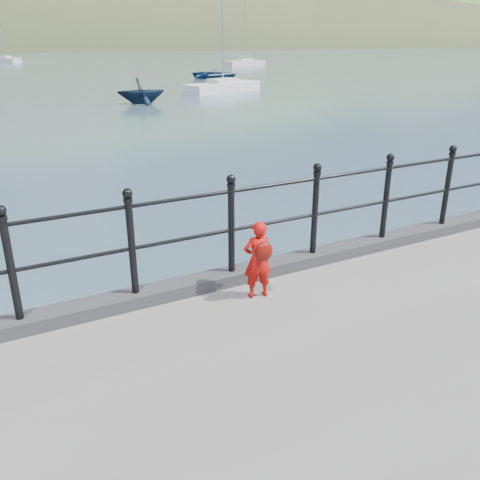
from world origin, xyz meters
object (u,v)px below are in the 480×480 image
sailboat_near (223,88)px  sailboat_far (244,63)px  launch_navy (141,91)px  child (258,259)px  railing (183,226)px  sailboat_deep (5,60)px  launch_blue (215,74)px

sailboat_near → sailboat_far: 39.04m
launch_navy → child: bearing=172.0°
railing → sailboat_deep: (5.51, 92.31, -1.48)m
child → launch_blue: (20.00, 43.25, -1.00)m
launch_blue → sailboat_far: sailboat_far is taller
launch_blue → sailboat_near: sailboat_near is taller
launch_blue → launch_navy: 20.85m
railing → launch_navy: bearing=73.4°
railing → child: bearing=-35.0°
launch_blue → child: bearing=-156.4°
sailboat_deep → sailboat_near: sailboat_deep is taller
sailboat_near → sailboat_far: sailboat_far is taller
sailboat_deep → launch_blue: bearing=-16.7°
sailboat_deep → railing: bearing=-37.1°
launch_navy → sailboat_far: sailboat_far is taller
railing → child: 0.91m
child → launch_blue: bearing=-105.3°
railing → child: (0.69, -0.48, -0.35)m
railing → launch_navy: railing is taller
child → sailboat_far: (34.65, 64.24, -1.13)m
railing → sailboat_deep: sailboat_deep is taller
child → launch_navy: child is taller
launch_blue → launch_navy: size_ratio=1.57×
launch_blue → launch_navy: launch_navy is taller
child → sailboat_near: size_ratio=0.10×
sailboat_deep → child: bearing=-36.7°
launch_navy → sailboat_near: (7.51, 3.87, -0.42)m
sailboat_near → sailboat_far: size_ratio=0.87×
railing → sailboat_far: size_ratio=1.79×
launch_navy → sailboat_near: sailboat_near is taller
sailboat_deep → launch_navy: bearing=-31.7°
railing → sailboat_near: sailboat_near is taller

